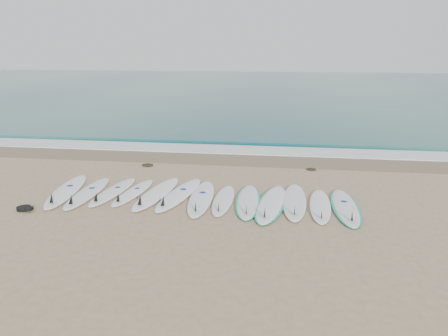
# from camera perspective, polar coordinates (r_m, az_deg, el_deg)

# --- Properties ---
(ground) EXTENTS (120.00, 120.00, 0.00)m
(ground) POSITION_cam_1_polar(r_m,az_deg,el_deg) (11.10, -3.12, -4.05)
(ground) COLOR #9E8767
(ocean) EXTENTS (120.00, 55.00, 0.03)m
(ocean) POSITION_cam_1_polar(r_m,az_deg,el_deg) (42.96, 5.49, 10.48)
(ocean) COLOR #1D5B5C
(ocean) RESTS_ON ground
(wet_sand_band) EXTENTS (120.00, 1.80, 0.01)m
(wet_sand_band) POSITION_cam_1_polar(r_m,az_deg,el_deg) (14.97, -0.06, 1.17)
(wet_sand_band) COLOR #73624C
(wet_sand_band) RESTS_ON ground
(foam_band) EXTENTS (120.00, 1.40, 0.04)m
(foam_band) POSITION_cam_1_polar(r_m,az_deg,el_deg) (16.31, 0.65, 2.42)
(foam_band) COLOR silver
(foam_band) RESTS_ON ground
(wave_crest) EXTENTS (120.00, 1.00, 0.10)m
(wave_crest) POSITION_cam_1_polar(r_m,az_deg,el_deg) (17.76, 1.29, 3.60)
(wave_crest) COLOR #1D5B5C
(wave_crest) RESTS_ON ground
(surfboard_0) EXTENTS (1.05, 2.95, 0.37)m
(surfboard_0) POSITION_cam_1_polar(r_m,az_deg,el_deg) (12.20, -19.99, -2.86)
(surfboard_0) COLOR white
(surfboard_0) RESTS_ON ground
(surfboard_1) EXTENTS (0.64, 2.66, 0.34)m
(surfboard_1) POSITION_cam_1_polar(r_m,az_deg,el_deg) (11.87, -17.48, -3.15)
(surfboard_1) COLOR white
(surfboard_1) RESTS_ON ground
(surfboard_2) EXTENTS (0.72, 2.50, 0.32)m
(surfboard_2) POSITION_cam_1_polar(r_m,az_deg,el_deg) (11.81, -14.38, -3.03)
(surfboard_2) COLOR white
(surfboard_2) RESTS_ON ground
(surfboard_3) EXTENTS (0.71, 2.33, 0.29)m
(surfboard_3) POSITION_cam_1_polar(r_m,az_deg,el_deg) (11.64, -11.88, -3.17)
(surfboard_3) COLOR white
(surfboard_3) RESTS_ON ground
(surfboard_4) EXTENTS (0.87, 2.86, 0.36)m
(surfboard_4) POSITION_cam_1_polar(r_m,az_deg,el_deg) (11.42, -8.90, -3.33)
(surfboard_4) COLOR white
(surfboard_4) RESTS_ON ground
(surfboard_5) EXTENTS (0.97, 2.84, 0.36)m
(surfboard_5) POSITION_cam_1_polar(r_m,az_deg,el_deg) (11.27, -5.99, -3.47)
(surfboard_5) COLOR white
(surfboard_5) RESTS_ON ground
(surfboard_6) EXTENTS (0.77, 2.82, 0.36)m
(surfboard_6) POSITION_cam_1_polar(r_m,az_deg,el_deg) (10.96, -3.04, -3.97)
(surfboard_6) COLOR white
(surfboard_6) RESTS_ON ground
(surfboard_7) EXTENTS (0.51, 2.33, 0.30)m
(surfboard_7) POSITION_cam_1_polar(r_m,az_deg,el_deg) (10.83, -0.12, -4.24)
(surfboard_7) COLOR white
(surfboard_7) RESTS_ON ground
(surfboard_8) EXTENTS (0.74, 2.59, 0.33)m
(surfboard_8) POSITION_cam_1_polar(r_m,az_deg,el_deg) (10.79, 3.14, -4.36)
(surfboard_8) COLOR white
(surfboard_8) RESTS_ON ground
(surfboard_9) EXTENTS (0.98, 2.88, 0.36)m
(surfboard_9) POSITION_cam_1_polar(r_m,az_deg,el_deg) (10.66, 6.19, -4.65)
(surfboard_9) COLOR white
(surfboard_9) RESTS_ON ground
(surfboard_10) EXTENTS (0.61, 2.77, 0.35)m
(surfboard_10) POSITION_cam_1_polar(r_m,az_deg,el_deg) (10.85, 9.19, -4.35)
(surfboard_10) COLOR white
(surfboard_10) RESTS_ON ground
(surfboard_11) EXTENTS (0.60, 2.44, 0.31)m
(surfboard_11) POSITION_cam_1_polar(r_m,az_deg,el_deg) (10.69, 12.46, -4.87)
(surfboard_11) COLOR white
(surfboard_11) RESTS_ON ground
(surfboard_12) EXTENTS (0.69, 2.64, 0.33)m
(surfboard_12) POSITION_cam_1_polar(r_m,az_deg,el_deg) (10.78, 15.58, -4.95)
(surfboard_12) COLOR white
(surfboard_12) RESTS_ON ground
(seaweed_near) EXTENTS (0.38, 0.29, 0.07)m
(seaweed_near) POSITION_cam_1_polar(r_m,az_deg,el_deg) (14.32, -9.95, 0.40)
(seaweed_near) COLOR black
(seaweed_near) RESTS_ON ground
(seaweed_far) EXTENTS (0.31, 0.24, 0.06)m
(seaweed_far) POSITION_cam_1_polar(r_m,az_deg,el_deg) (13.91, 11.34, -0.15)
(seaweed_far) COLOR black
(seaweed_far) RESTS_ON ground
(leash_coil) EXTENTS (0.46, 0.36, 0.11)m
(leash_coil) POSITION_cam_1_polar(r_m,az_deg,el_deg) (11.33, -24.57, -4.82)
(leash_coil) COLOR black
(leash_coil) RESTS_ON ground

